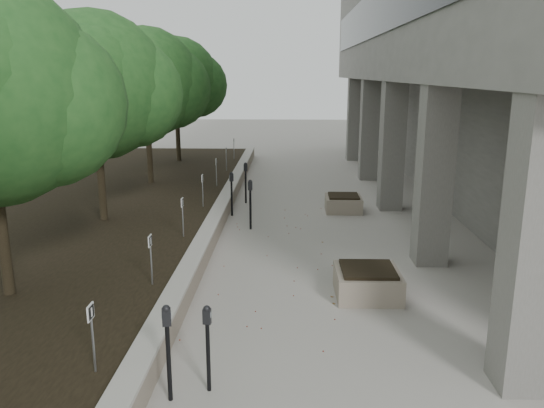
# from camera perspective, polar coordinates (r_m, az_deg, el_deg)

# --- Properties ---
(retaining_wall) EXTENTS (0.39, 26.00, 0.50)m
(retaining_wall) POSITION_cam_1_polar(r_m,az_deg,el_deg) (15.40, -5.70, -1.27)
(retaining_wall) COLOR gray
(retaining_wall) RESTS_ON ground
(planting_bed) EXTENTS (7.00, 26.00, 0.40)m
(planting_bed) POSITION_cam_1_polar(r_m,az_deg,el_deg) (16.31, -18.61, -1.27)
(planting_bed) COLOR black
(planting_bed) RESTS_ON ground
(crabapple_tree_3) EXTENTS (4.60, 4.00, 5.44)m
(crabapple_tree_3) POSITION_cam_1_polar(r_m,az_deg,el_deg) (14.66, -18.24, 8.76)
(crabapple_tree_3) COLOR #1E4D1D
(crabapple_tree_3) RESTS_ON planting_bed
(crabapple_tree_4) EXTENTS (4.60, 4.00, 5.44)m
(crabapple_tree_4) POSITION_cam_1_polar(r_m,az_deg,el_deg) (19.43, -13.21, 10.15)
(crabapple_tree_4) COLOR #1E4D1D
(crabapple_tree_4) RESTS_ON planting_bed
(crabapple_tree_5) EXTENTS (4.60, 4.00, 5.44)m
(crabapple_tree_5) POSITION_cam_1_polar(r_m,az_deg,el_deg) (24.29, -10.16, 10.95)
(crabapple_tree_5) COLOR #1E4D1D
(crabapple_tree_5) RESTS_ON planting_bed
(parking_sign_2) EXTENTS (0.04, 0.22, 0.96)m
(parking_sign_2) POSITION_cam_1_polar(r_m,az_deg,el_deg) (7.53, -18.58, -13.44)
(parking_sign_2) COLOR black
(parking_sign_2) RESTS_ON planting_bed
(parking_sign_3) EXTENTS (0.04, 0.22, 0.96)m
(parking_sign_3) POSITION_cam_1_polar(r_m,az_deg,el_deg) (10.15, -12.78, -5.85)
(parking_sign_3) COLOR black
(parking_sign_3) RESTS_ON planting_bed
(parking_sign_4) EXTENTS (0.04, 0.22, 0.96)m
(parking_sign_4) POSITION_cam_1_polar(r_m,az_deg,el_deg) (12.94, -9.50, -1.42)
(parking_sign_4) COLOR black
(parking_sign_4) RESTS_ON planting_bed
(parking_sign_5) EXTENTS (0.04, 0.22, 0.96)m
(parking_sign_5) POSITION_cam_1_polar(r_m,az_deg,el_deg) (15.81, -7.40, 1.42)
(parking_sign_5) COLOR black
(parking_sign_5) RESTS_ON planting_bed
(parking_sign_6) EXTENTS (0.04, 0.22, 0.96)m
(parking_sign_6) POSITION_cam_1_polar(r_m,az_deg,el_deg) (18.72, -5.95, 3.39)
(parking_sign_6) COLOR black
(parking_sign_6) RESTS_ON planting_bed
(parking_sign_7) EXTENTS (0.04, 0.22, 0.96)m
(parking_sign_7) POSITION_cam_1_polar(r_m,az_deg,el_deg) (21.65, -4.89, 4.82)
(parking_sign_7) COLOR black
(parking_sign_7) RESTS_ON planting_bed
(parking_sign_8) EXTENTS (0.04, 0.22, 0.96)m
(parking_sign_8) POSITION_cam_1_polar(r_m,az_deg,el_deg) (24.60, -4.08, 5.91)
(parking_sign_8) COLOR black
(parking_sign_8) RESTS_ON planting_bed
(parking_meter_1) EXTENTS (0.15, 0.13, 1.37)m
(parking_meter_1) POSITION_cam_1_polar(r_m,az_deg,el_deg) (7.34, -11.00, -15.38)
(parking_meter_1) COLOR black
(parking_meter_1) RESTS_ON ground
(parking_meter_2) EXTENTS (0.13, 0.10, 1.26)m
(parking_meter_2) POSITION_cam_1_polar(r_m,az_deg,el_deg) (7.49, -6.85, -15.08)
(parking_meter_2) COLOR black
(parking_meter_2) RESTS_ON ground
(parking_meter_3) EXTENTS (0.14, 0.10, 1.41)m
(parking_meter_3) POSITION_cam_1_polar(r_m,az_deg,el_deg) (14.74, -2.32, -0.07)
(parking_meter_3) COLOR black
(parking_meter_3) RESTS_ON ground
(parking_meter_4) EXTENTS (0.16, 0.13, 1.36)m
(parking_meter_4) POSITION_cam_1_polar(r_m,az_deg,el_deg) (16.20, -4.33, 1.08)
(parking_meter_4) COLOR black
(parking_meter_4) RESTS_ON ground
(parking_meter_5) EXTENTS (0.15, 0.12, 1.37)m
(parking_meter_5) POSITION_cam_1_polar(r_m,az_deg,el_deg) (17.78, -2.83, 2.27)
(parking_meter_5) COLOR black
(parking_meter_5) RESTS_ON ground
(planter_front) EXTENTS (1.24, 1.24, 0.57)m
(planter_front) POSITION_cam_1_polar(r_m,az_deg,el_deg) (10.66, 10.14, -8.17)
(planter_front) COLOR gray
(planter_front) RESTS_ON ground
(planter_back) EXTENTS (1.13, 1.13, 0.52)m
(planter_back) POSITION_cam_1_polar(r_m,az_deg,el_deg) (16.95, 7.62, 0.11)
(planter_back) COLOR gray
(planter_back) RESTS_ON ground
(berry_scatter) EXTENTS (3.30, 14.10, 0.02)m
(berry_scatter) POSITION_cam_1_polar(r_m,az_deg,el_deg) (11.54, 0.32, -7.66)
(berry_scatter) COLOR maroon
(berry_scatter) RESTS_ON ground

